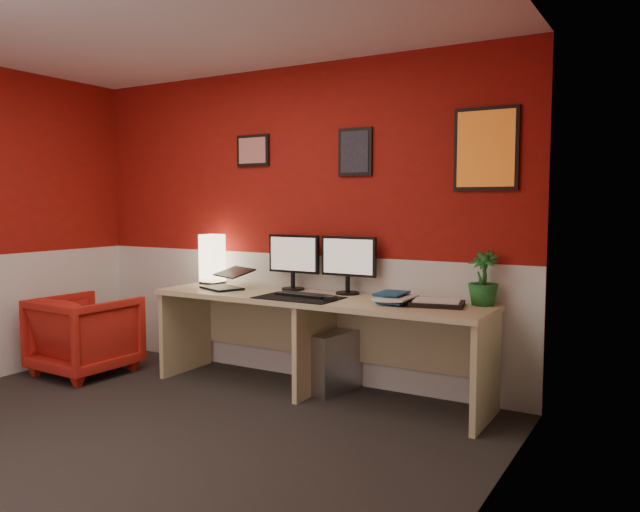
{
  "coord_description": "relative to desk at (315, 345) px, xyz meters",
  "views": [
    {
      "loc": [
        2.76,
        -2.5,
        1.41
      ],
      "look_at": [
        0.6,
        1.21,
        1.05
      ],
      "focal_mm": 34.96,
      "sensor_mm": 36.0,
      "label": 1
    }
  ],
  "objects": [
    {
      "name": "ground",
      "position": [
        -0.44,
        -1.41,
        -0.36
      ],
      "size": [
        4.0,
        3.5,
        0.01
      ],
      "primitive_type": "cube",
      "color": "black",
      "rests_on": "ground"
    },
    {
      "name": "ceiling",
      "position": [
        -0.44,
        -1.41,
        2.13
      ],
      "size": [
        4.0,
        3.5,
        0.01
      ],
      "primitive_type": "cube",
      "color": "white",
      "rests_on": "ground"
    },
    {
      "name": "wall_back",
      "position": [
        -0.44,
        0.34,
        0.89
      ],
      "size": [
        4.0,
        0.01,
        2.5
      ],
      "primitive_type": "cube",
      "color": "maroon",
      "rests_on": "ground"
    },
    {
      "name": "wall_right",
      "position": [
        1.56,
        -1.41,
        0.89
      ],
      "size": [
        0.01,
        3.5,
        2.5
      ],
      "primitive_type": "cube",
      "color": "maroon",
      "rests_on": "ground"
    },
    {
      "name": "wainscot_back",
      "position": [
        -0.44,
        0.34,
        0.14
      ],
      "size": [
        4.0,
        0.01,
        1.0
      ],
      "primitive_type": "cube",
      "color": "silver",
      "rests_on": "ground"
    },
    {
      "name": "wainscot_right",
      "position": [
        1.55,
        -1.41,
        0.14
      ],
      "size": [
        0.01,
        3.5,
        1.0
      ],
      "primitive_type": "cube",
      "color": "silver",
      "rests_on": "ground"
    },
    {
      "name": "desk",
      "position": [
        0.0,
        0.0,
        0.0
      ],
      "size": [
        2.6,
        0.65,
        0.73
      ],
      "primitive_type": "cube",
      "color": "tan",
      "rests_on": "ground"
    },
    {
      "name": "shoji_lamp",
      "position": [
        -1.13,
        0.18,
        0.56
      ],
      "size": [
        0.16,
        0.16,
        0.4
      ],
      "primitive_type": "cube",
      "color": "#FFE5B2",
      "rests_on": "desk"
    },
    {
      "name": "laptop",
      "position": [
        -0.84,
        -0.04,
        0.47
      ],
      "size": [
        0.39,
        0.34,
        0.22
      ],
      "primitive_type": "cube",
      "rotation": [
        0.0,
        0.0,
        -0.39
      ],
      "color": "black",
      "rests_on": "desk"
    },
    {
      "name": "monitor_left",
      "position": [
        -0.33,
        0.21,
        0.66
      ],
      "size": [
        0.45,
        0.06,
        0.58
      ],
      "primitive_type": "cube",
      "color": "black",
      "rests_on": "desk"
    },
    {
      "name": "monitor_right",
      "position": [
        0.15,
        0.23,
        0.66
      ],
      "size": [
        0.45,
        0.06,
        0.58
      ],
      "primitive_type": "cube",
      "color": "black",
      "rests_on": "desk"
    },
    {
      "name": "desk_mat",
      "position": [
        -0.06,
        -0.13,
        0.37
      ],
      "size": [
        0.6,
        0.38,
        0.01
      ],
      "primitive_type": "cube",
      "color": "black",
      "rests_on": "desk"
    },
    {
      "name": "keyboard",
      "position": [
        -0.07,
        -0.06,
        0.38
      ],
      "size": [
        0.43,
        0.18,
        0.02
      ],
      "primitive_type": "cube",
      "rotation": [
        0.0,
        0.0,
        -0.09
      ],
      "color": "black",
      "rests_on": "desk_mat"
    },
    {
      "name": "mouse",
      "position": [
        0.2,
        -0.14,
        0.39
      ],
      "size": [
        0.06,
        0.1,
        0.03
      ],
      "primitive_type": "cube",
      "rotation": [
        0.0,
        0.0,
        0.02
      ],
      "color": "black",
      "rests_on": "desk_mat"
    },
    {
      "name": "book_bottom",
      "position": [
        0.56,
        0.02,
        0.38
      ],
      "size": [
        0.23,
        0.29,
        0.02
      ],
      "primitive_type": "imported",
      "rotation": [
        0.0,
        0.0,
        -0.16
      ],
      "color": "navy",
      "rests_on": "desk"
    },
    {
      "name": "book_middle",
      "position": [
        0.53,
        -0.02,
        0.4
      ],
      "size": [
        0.23,
        0.31,
        0.02
      ],
      "primitive_type": "imported",
      "rotation": [
        0.0,
        0.0,
        0.02
      ],
      "color": "silver",
      "rests_on": "book_bottom"
    },
    {
      "name": "book_top",
      "position": [
        0.51,
        0.01,
        0.43
      ],
      "size": [
        0.19,
        0.25,
        0.02
      ],
      "primitive_type": "imported",
      "rotation": [
        0.0,
        0.0,
        0.01
      ],
      "color": "navy",
      "rests_on": "book_middle"
    },
    {
      "name": "zen_tray",
      "position": [
        0.92,
        0.04,
        0.38
      ],
      "size": [
        0.39,
        0.32,
        0.03
      ],
      "primitive_type": "cube",
      "rotation": [
        0.0,
        0.0,
        0.21
      ],
      "color": "black",
      "rests_on": "desk"
    },
    {
      "name": "potted_plant",
      "position": [
        1.18,
        0.22,
        0.55
      ],
      "size": [
        0.23,
        0.23,
        0.36
      ],
      "primitive_type": "imported",
      "rotation": [
        0.0,
        0.0,
        -0.16
      ],
      "color": "#19591E",
      "rests_on": "desk"
    },
    {
      "name": "pc_tower",
      "position": [
        0.09,
        0.12,
        -0.14
      ],
      "size": [
        0.27,
        0.48,
        0.45
      ],
      "primitive_type": "cube",
      "rotation": [
        0.0,
        0.0,
        -0.17
      ],
      "color": "#99999E",
      "rests_on": "ground"
    },
    {
      "name": "armchair",
      "position": [
        -1.93,
        -0.49,
        -0.04
      ],
      "size": [
        0.72,
        0.74,
        0.65
      ],
      "primitive_type": "imported",
      "rotation": [
        0.0,
        0.0,
        3.1
      ],
      "color": "red",
      "rests_on": "ground"
    },
    {
      "name": "art_left",
      "position": [
        -0.8,
        0.33,
        1.49
      ],
      "size": [
        0.32,
        0.02,
        0.26
      ],
      "primitive_type": "cube",
      "color": "red",
      "rests_on": "wall_back"
    },
    {
      "name": "art_center",
      "position": [
        0.15,
        0.33,
        1.44
      ],
      "size": [
        0.28,
        0.02,
        0.36
      ],
      "primitive_type": "cube",
      "color": "black",
      "rests_on": "wall_back"
    },
    {
      "name": "art_right",
      "position": [
        1.14,
        0.33,
        1.42
      ],
      "size": [
        0.44,
        0.02,
        0.56
      ],
      "primitive_type": "cube",
      "color": "orange",
      "rests_on": "wall_back"
    }
  ]
}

